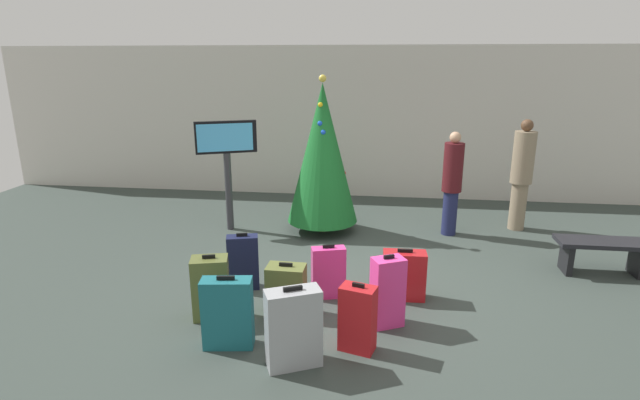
{
  "coord_description": "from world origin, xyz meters",
  "views": [
    {
      "loc": [
        0.4,
        -5.77,
        2.83
      ],
      "look_at": [
        -0.46,
        0.92,
        0.9
      ],
      "focal_mm": 27.44,
      "sensor_mm": 36.0,
      "label": 1
    }
  ],
  "objects_px": {
    "suitcase_1": "(293,328)",
    "suitcase_5": "(404,275)",
    "suitcase_3": "(286,290)",
    "suitcase_6": "(388,292)",
    "suitcase_8": "(228,313)",
    "holiday_tree": "(323,154)",
    "suitcase_0": "(211,288)",
    "suitcase_7": "(328,272)",
    "traveller_1": "(522,172)",
    "suitcase_4": "(243,262)",
    "flight_info_kiosk": "(227,153)",
    "waiting_bench": "(603,250)",
    "traveller_0": "(452,181)",
    "suitcase_2": "(358,319)"
  },
  "relations": [
    {
      "from": "traveller_1",
      "to": "suitcase_3",
      "type": "xyz_separation_m",
      "value": [
        -3.39,
        -3.42,
        -0.71
      ]
    },
    {
      "from": "suitcase_5",
      "to": "suitcase_2",
      "type": "bearing_deg",
      "value": -112.74
    },
    {
      "from": "holiday_tree",
      "to": "suitcase_0",
      "type": "xyz_separation_m",
      "value": [
        -0.89,
        -3.07,
        -0.99
      ]
    },
    {
      "from": "suitcase_2",
      "to": "flight_info_kiosk",
      "type": "bearing_deg",
      "value": 125.03
    },
    {
      "from": "suitcase_0",
      "to": "suitcase_7",
      "type": "distance_m",
      "value": 1.43
    },
    {
      "from": "suitcase_3",
      "to": "suitcase_6",
      "type": "bearing_deg",
      "value": -5.92
    },
    {
      "from": "waiting_bench",
      "to": "traveller_1",
      "type": "height_order",
      "value": "traveller_1"
    },
    {
      "from": "suitcase_7",
      "to": "suitcase_8",
      "type": "xyz_separation_m",
      "value": [
        -0.89,
        -1.21,
        0.05
      ]
    },
    {
      "from": "suitcase_0",
      "to": "suitcase_4",
      "type": "xyz_separation_m",
      "value": [
        0.16,
        0.77,
        -0.01
      ]
    },
    {
      "from": "suitcase_3",
      "to": "waiting_bench",
      "type": "bearing_deg",
      "value": 21.83
    },
    {
      "from": "suitcase_7",
      "to": "holiday_tree",
      "type": "bearing_deg",
      "value": 98.84
    },
    {
      "from": "holiday_tree",
      "to": "suitcase_3",
      "type": "height_order",
      "value": "holiday_tree"
    },
    {
      "from": "traveller_0",
      "to": "suitcase_0",
      "type": "distance_m",
      "value": 4.43
    },
    {
      "from": "suitcase_6",
      "to": "suitcase_8",
      "type": "relative_size",
      "value": 1.07
    },
    {
      "from": "suitcase_6",
      "to": "suitcase_7",
      "type": "xyz_separation_m",
      "value": [
        -0.71,
        0.58,
        -0.07
      ]
    },
    {
      "from": "suitcase_4",
      "to": "suitcase_8",
      "type": "bearing_deg",
      "value": -80.71
    },
    {
      "from": "flight_info_kiosk",
      "to": "suitcase_4",
      "type": "height_order",
      "value": "flight_info_kiosk"
    },
    {
      "from": "traveller_0",
      "to": "suitcase_7",
      "type": "distance_m",
      "value": 3.14
    },
    {
      "from": "waiting_bench",
      "to": "suitcase_4",
      "type": "distance_m",
      "value": 4.86
    },
    {
      "from": "holiday_tree",
      "to": "suitcase_1",
      "type": "distance_m",
      "value": 3.97
    },
    {
      "from": "traveller_1",
      "to": "suitcase_5",
      "type": "distance_m",
      "value": 3.59
    },
    {
      "from": "suitcase_0",
      "to": "suitcase_6",
      "type": "xyz_separation_m",
      "value": [
        1.98,
        0.08,
        0.04
      ]
    },
    {
      "from": "suitcase_0",
      "to": "suitcase_4",
      "type": "bearing_deg",
      "value": 78.44
    },
    {
      "from": "traveller_1",
      "to": "suitcase_2",
      "type": "height_order",
      "value": "traveller_1"
    },
    {
      "from": "waiting_bench",
      "to": "suitcase_1",
      "type": "height_order",
      "value": "suitcase_1"
    },
    {
      "from": "suitcase_8",
      "to": "suitcase_3",
      "type": "bearing_deg",
      "value": 58.75
    },
    {
      "from": "suitcase_5",
      "to": "suitcase_7",
      "type": "bearing_deg",
      "value": -174.53
    },
    {
      "from": "flight_info_kiosk",
      "to": "suitcase_7",
      "type": "height_order",
      "value": "flight_info_kiosk"
    },
    {
      "from": "suitcase_5",
      "to": "suitcase_8",
      "type": "relative_size",
      "value": 0.83
    },
    {
      "from": "suitcase_5",
      "to": "suitcase_8",
      "type": "distance_m",
      "value": 2.23
    },
    {
      "from": "traveller_0",
      "to": "suitcase_6",
      "type": "bearing_deg",
      "value": -108.54
    },
    {
      "from": "suitcase_1",
      "to": "suitcase_6",
      "type": "bearing_deg",
      "value": 44.41
    },
    {
      "from": "holiday_tree",
      "to": "flight_info_kiosk",
      "type": "distance_m",
      "value": 1.6
    },
    {
      "from": "suitcase_1",
      "to": "suitcase_8",
      "type": "bearing_deg",
      "value": 161.76
    },
    {
      "from": "holiday_tree",
      "to": "suitcase_5",
      "type": "distance_m",
      "value": 2.85
    },
    {
      "from": "flight_info_kiosk",
      "to": "suitcase_7",
      "type": "bearing_deg",
      "value": -49.41
    },
    {
      "from": "traveller_1",
      "to": "suitcase_1",
      "type": "xyz_separation_m",
      "value": [
        -3.13,
        -4.4,
        -0.61
      ]
    },
    {
      "from": "suitcase_1",
      "to": "suitcase_7",
      "type": "relative_size",
      "value": 1.2
    },
    {
      "from": "suitcase_3",
      "to": "suitcase_4",
      "type": "relative_size",
      "value": 0.83
    },
    {
      "from": "suitcase_0",
      "to": "suitcase_2",
      "type": "distance_m",
      "value": 1.74
    },
    {
      "from": "traveller_1",
      "to": "suitcase_3",
      "type": "bearing_deg",
      "value": -134.77
    },
    {
      "from": "traveller_0",
      "to": "suitcase_4",
      "type": "relative_size",
      "value": 2.31
    },
    {
      "from": "suitcase_4",
      "to": "suitcase_8",
      "type": "distance_m",
      "value": 1.33
    },
    {
      "from": "holiday_tree",
      "to": "flight_info_kiosk",
      "type": "height_order",
      "value": "holiday_tree"
    },
    {
      "from": "holiday_tree",
      "to": "suitcase_2",
      "type": "relative_size",
      "value": 3.57
    },
    {
      "from": "suitcase_0",
      "to": "traveller_0",
      "type": "bearing_deg",
      "value": 46.61
    },
    {
      "from": "flight_info_kiosk",
      "to": "waiting_bench",
      "type": "xyz_separation_m",
      "value": [
        5.61,
        -1.14,
        -0.99
      ]
    },
    {
      "from": "suitcase_1",
      "to": "suitcase_5",
      "type": "relative_size",
      "value": 1.28
    },
    {
      "from": "flight_info_kiosk",
      "to": "suitcase_7",
      "type": "xyz_separation_m",
      "value": [
        1.97,
        -2.3,
        -1.01
      ]
    },
    {
      "from": "suitcase_1",
      "to": "suitcase_8",
      "type": "relative_size",
      "value": 1.06
    }
  ]
}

